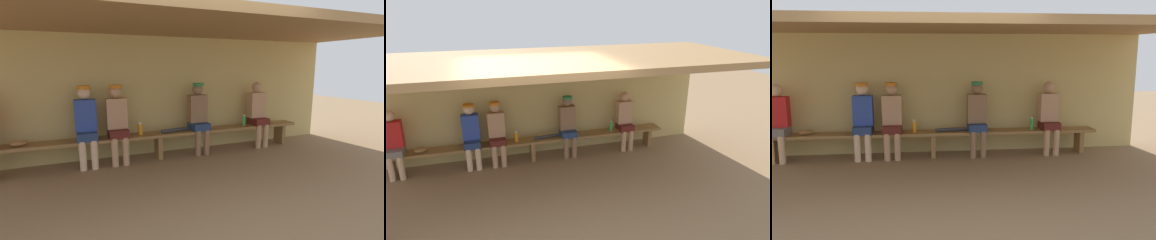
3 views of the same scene
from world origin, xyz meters
The scene contains 12 objects.
ground_plane centered at (0.00, 0.00, 0.00)m, with size 24.00×24.00×0.00m, color #8C6D4C.
back_wall centered at (0.00, 2.00, 1.10)m, with size 8.00×0.20×2.20m, color tan.
dugout_roof centered at (0.00, 0.70, 2.26)m, with size 8.00×2.80×0.12m, color #9E7547.
bench centered at (0.00, 1.55, 0.39)m, with size 6.00×0.36×0.46m.
player_rightmost centered at (0.80, 1.55, 0.75)m, with size 0.34×0.42×1.34m.
player_in_blue centered at (-0.71, 1.55, 0.75)m, with size 0.34×0.42×1.34m.
player_middle centered at (-1.22, 1.55, 0.75)m, with size 0.34×0.42×1.34m.
player_in_red centered at (2.15, 1.55, 0.73)m, with size 0.34×0.42×1.34m.
water_bottle_orange centered at (1.83, 1.56, 0.57)m, with size 0.06×0.06×0.22m.
water_bottle_blue centered at (-0.33, 1.54, 0.57)m, with size 0.08×0.08×0.22m.
baseball_glove_dark_brown centered at (-2.20, 1.53, 0.51)m, with size 0.24×0.17×0.09m, color olive.
baseball_bat centered at (0.43, 1.55, 0.49)m, with size 0.07×0.07×0.76m, color #333338.
Camera 1 is at (-1.41, -3.38, 1.65)m, focal length 26.94 mm.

